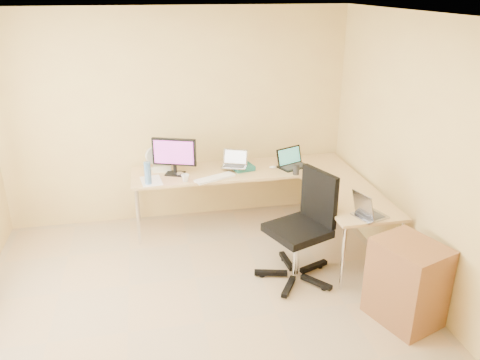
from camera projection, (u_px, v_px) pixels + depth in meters
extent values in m
plane|color=tan|center=(204.00, 323.00, 4.34)|extent=(4.50, 4.50, 0.00)
plane|color=white|center=(194.00, 18.00, 3.36)|extent=(4.50, 4.50, 0.00)
plane|color=tan|center=(177.00, 118.00, 5.90)|extent=(4.50, 0.00, 4.50)
plane|color=tan|center=(438.00, 171.00, 4.24)|extent=(0.00, 4.50, 4.50)
cube|color=tan|center=(242.00, 196.00, 6.02)|extent=(2.65, 0.70, 0.73)
cube|color=tan|center=(347.00, 226.00, 5.29)|extent=(0.70, 1.30, 0.73)
cube|color=black|center=(174.00, 156.00, 5.64)|extent=(0.55, 0.33, 0.45)
cube|color=#1A5D56|center=(241.00, 166.00, 5.91)|extent=(0.30, 0.37, 0.05)
cube|color=#A8A7AD|center=(234.00, 159.00, 5.77)|extent=(0.36, 0.32, 0.19)
cube|color=black|center=(294.00, 158.00, 5.90)|extent=(0.44, 0.39, 0.23)
cube|color=white|center=(215.00, 178.00, 5.58)|extent=(0.50, 0.32, 0.02)
ellipsoid|color=white|center=(273.00, 167.00, 5.90)|extent=(0.09, 0.06, 0.03)
imported|color=silver|center=(185.00, 178.00, 5.50)|extent=(0.12, 0.12, 0.09)
cylinder|color=silver|center=(179.00, 174.00, 5.70)|extent=(0.11, 0.11, 0.03)
cylinder|color=#456EA3|center=(148.00, 173.00, 5.39)|extent=(0.09, 0.09, 0.26)
cube|color=white|center=(151.00, 181.00, 5.52)|extent=(0.26, 0.34, 0.01)
cube|color=beige|center=(162.00, 167.00, 5.83)|extent=(0.23, 0.17, 0.08)
cylinder|color=silver|center=(154.00, 159.00, 5.82)|extent=(0.28, 0.28, 0.27)
cylinder|color=#242424|center=(296.00, 169.00, 5.70)|extent=(0.10, 0.10, 0.13)
cube|color=#9A9CAC|center=(371.00, 206.00, 4.65)|extent=(0.39, 0.34, 0.22)
cube|color=black|center=(297.00, 235.00, 4.82)|extent=(0.89, 0.89, 1.14)
cube|color=olive|center=(407.00, 284.00, 4.27)|extent=(0.64, 0.71, 0.80)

